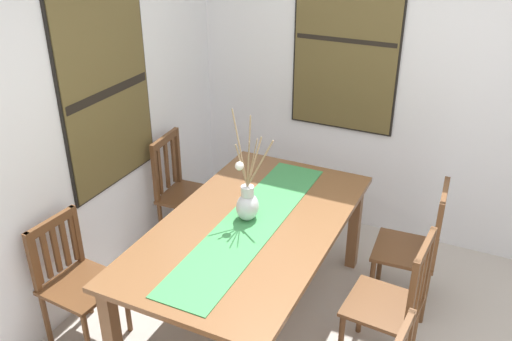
% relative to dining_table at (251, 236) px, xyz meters
% --- Properties ---
extents(wall_back, '(6.40, 0.12, 2.70)m').
position_rel_dining_table_xyz_m(wall_back, '(-0.29, 1.22, 0.68)').
color(wall_back, silver).
rests_on(wall_back, ground_plane).
extents(wall_side, '(0.12, 6.40, 2.70)m').
position_rel_dining_table_xyz_m(wall_side, '(1.57, -0.64, 0.68)').
color(wall_side, silver).
rests_on(wall_side, ground_plane).
extents(dining_table, '(1.92, 1.08, 0.77)m').
position_rel_dining_table_xyz_m(dining_table, '(0.00, 0.00, 0.00)').
color(dining_table, brown).
rests_on(dining_table, ground_plane).
extents(table_runner, '(1.77, 0.36, 0.01)m').
position_rel_dining_table_xyz_m(table_runner, '(0.00, 0.00, 0.10)').
color(table_runner, '#388447').
rests_on(table_runner, dining_table).
extents(centerpiece_vase, '(0.20, 0.30, 0.71)m').
position_rel_dining_table_xyz_m(centerpiece_vase, '(0.04, 0.04, 0.22)').
color(centerpiece_vase, silver).
rests_on(centerpiece_vase, dining_table).
extents(chair_0, '(0.45, 0.45, 0.94)m').
position_rel_dining_table_xyz_m(chair_0, '(0.63, 0.93, -0.20)').
color(chair_0, brown).
rests_on(chair_0, ground_plane).
extents(chair_1, '(0.45, 0.45, 0.87)m').
position_rel_dining_table_xyz_m(chair_1, '(-0.64, 0.94, -0.21)').
color(chair_1, brown).
rests_on(chair_1, ground_plane).
extents(chair_4, '(0.45, 0.45, 0.96)m').
position_rel_dining_table_xyz_m(chair_4, '(0.63, -0.96, -0.18)').
color(chair_4, brown).
rests_on(chair_4, ground_plane).
extents(chair_5, '(0.45, 0.45, 0.95)m').
position_rel_dining_table_xyz_m(chair_5, '(-0.01, -0.95, -0.19)').
color(chair_5, brown).
rests_on(chair_5, ground_plane).
extents(painting_on_back_wall, '(0.88, 0.05, 1.39)m').
position_rel_dining_table_xyz_m(painting_on_back_wall, '(0.12, 1.15, 0.79)').
color(painting_on_back_wall, black).
extents(painting_on_side_wall, '(0.05, 0.87, 1.23)m').
position_rel_dining_table_xyz_m(painting_on_side_wall, '(1.50, -0.10, 0.83)').
color(painting_on_side_wall, black).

